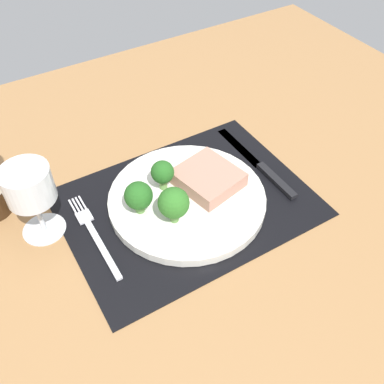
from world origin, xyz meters
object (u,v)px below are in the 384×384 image
Objects in this scene: plate at (187,199)px; fork at (94,234)px; knife at (261,166)px; steak at (208,178)px; wine_glass at (29,189)px.

plate reaches higher than fork.
fork is 0.83× the size of knife.
steak is 0.53× the size of fork.
wine_glass is (-39.47, 6.47, 8.92)cm from knife.
wine_glass reaches higher than plate.
wine_glass is (-27.72, 6.25, 6.31)cm from steak.
knife is 1.74× the size of wine_glass.
fork is at bearing 175.09° from plate.
fork is (-21.21, 0.67, -2.67)cm from steak.
fork is at bearing 178.20° from steak.
steak is at bearing -3.24° from fork.
fork is 1.46× the size of wine_glass.
knife is (32.95, -0.89, 0.05)cm from fork.
steak is 12.03cm from knife.
plate is 2.04× the size of wine_glass.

